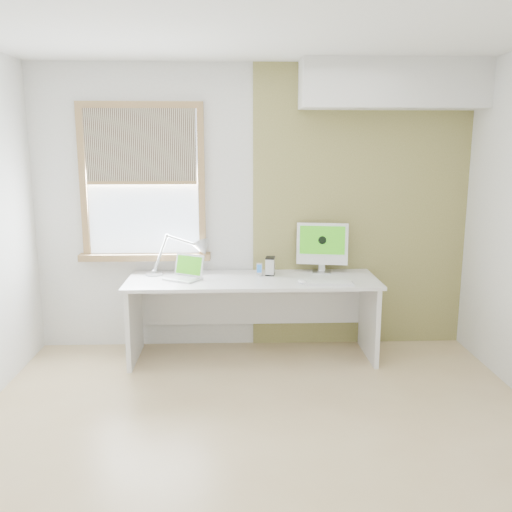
{
  "coord_description": "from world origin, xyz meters",
  "views": [
    {
      "loc": [
        -0.17,
        -3.29,
        1.88
      ],
      "look_at": [
        0.0,
        1.05,
        1.0
      ],
      "focal_mm": 38.42,
      "sensor_mm": 36.0,
      "label": 1
    }
  ],
  "objects_px": {
    "desk": "(252,298)",
    "imac": "(322,245)",
    "desk_lamp": "(194,252)",
    "external_drive": "(270,266)",
    "laptop": "(185,273)"
  },
  "relations": [
    {
      "from": "desk_lamp",
      "to": "imac",
      "type": "height_order",
      "value": "imac"
    },
    {
      "from": "desk",
      "to": "laptop",
      "type": "relative_size",
      "value": 5.88
    },
    {
      "from": "external_drive",
      "to": "imac",
      "type": "bearing_deg",
      "value": 10.17
    },
    {
      "from": "imac",
      "to": "external_drive",
      "type": "bearing_deg",
      "value": -169.83
    },
    {
      "from": "desk_lamp",
      "to": "laptop",
      "type": "distance_m",
      "value": 0.29
    },
    {
      "from": "external_drive",
      "to": "imac",
      "type": "height_order",
      "value": "imac"
    },
    {
      "from": "desk",
      "to": "imac",
      "type": "distance_m",
      "value": 0.81
    },
    {
      "from": "laptop",
      "to": "desk",
      "type": "bearing_deg",
      "value": 3.81
    },
    {
      "from": "external_drive",
      "to": "desk",
      "type": "bearing_deg",
      "value": -153.62
    },
    {
      "from": "desk",
      "to": "laptop",
      "type": "height_order",
      "value": "laptop"
    },
    {
      "from": "laptop",
      "to": "imac",
      "type": "bearing_deg",
      "value": 9.52
    },
    {
      "from": "imac",
      "to": "desk_lamp",
      "type": "bearing_deg",
      "value": 178.0
    },
    {
      "from": "external_drive",
      "to": "imac",
      "type": "xyz_separation_m",
      "value": [
        0.48,
        0.09,
        0.17
      ]
    },
    {
      "from": "desk",
      "to": "imac",
      "type": "height_order",
      "value": "imac"
    },
    {
      "from": "external_drive",
      "to": "laptop",
      "type": "bearing_deg",
      "value": -170.89
    }
  ]
}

